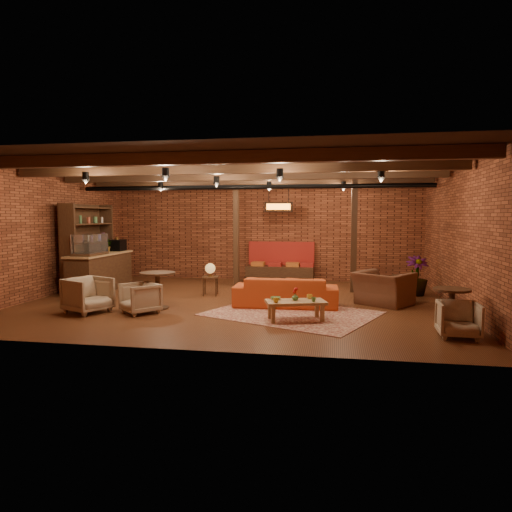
% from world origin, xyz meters
% --- Properties ---
extents(floor, '(10.00, 10.00, 0.00)m').
position_xyz_m(floor, '(0.00, 0.00, 0.00)').
color(floor, '#361B0D').
rests_on(floor, ground).
extents(ceiling, '(10.00, 8.00, 0.02)m').
position_xyz_m(ceiling, '(0.00, 0.00, 3.20)').
color(ceiling, black).
rests_on(ceiling, wall_back).
extents(wall_back, '(10.00, 0.02, 3.20)m').
position_xyz_m(wall_back, '(0.00, 4.00, 1.60)').
color(wall_back, brown).
rests_on(wall_back, ground).
extents(wall_front, '(10.00, 0.02, 3.20)m').
position_xyz_m(wall_front, '(0.00, -4.00, 1.60)').
color(wall_front, brown).
rests_on(wall_front, ground).
extents(wall_left, '(0.02, 8.00, 3.20)m').
position_xyz_m(wall_left, '(-5.00, 0.00, 1.60)').
color(wall_left, brown).
rests_on(wall_left, ground).
extents(wall_right, '(0.02, 8.00, 3.20)m').
position_xyz_m(wall_right, '(5.00, 0.00, 1.60)').
color(wall_right, brown).
rests_on(wall_right, ground).
extents(ceiling_beams, '(9.80, 6.40, 0.22)m').
position_xyz_m(ceiling_beams, '(0.00, 0.00, 3.08)').
color(ceiling_beams, black).
rests_on(ceiling_beams, ceiling).
extents(ceiling_pipe, '(9.60, 0.12, 0.12)m').
position_xyz_m(ceiling_pipe, '(0.00, 1.60, 2.85)').
color(ceiling_pipe, black).
rests_on(ceiling_pipe, ceiling).
extents(post_left, '(0.16, 0.16, 3.20)m').
position_xyz_m(post_left, '(-0.60, 2.60, 1.60)').
color(post_left, black).
rests_on(post_left, ground).
extents(post_right, '(0.16, 0.16, 3.20)m').
position_xyz_m(post_right, '(2.80, 2.00, 1.60)').
color(post_right, black).
rests_on(post_right, ground).
extents(service_counter, '(0.80, 2.50, 1.60)m').
position_xyz_m(service_counter, '(-4.10, 1.00, 0.80)').
color(service_counter, black).
rests_on(service_counter, ground).
extents(plant_counter, '(0.35, 0.39, 0.30)m').
position_xyz_m(plant_counter, '(-4.00, 1.20, 1.22)').
color(plant_counter, '#337F33').
rests_on(plant_counter, service_counter).
extents(shelving_hutch, '(0.52, 2.00, 2.40)m').
position_xyz_m(shelving_hutch, '(-4.50, 1.10, 1.20)').
color(shelving_hutch, black).
rests_on(shelving_hutch, ground).
extents(banquette, '(2.10, 0.70, 1.00)m').
position_xyz_m(banquette, '(0.60, 3.55, 0.50)').
color(banquette, '#A3221B').
rests_on(banquette, ground).
extents(service_sign, '(0.86, 0.06, 0.30)m').
position_xyz_m(service_sign, '(0.60, 3.10, 2.35)').
color(service_sign, orange).
rests_on(service_sign, ceiling).
extents(ceiling_spotlights, '(6.40, 4.40, 0.28)m').
position_xyz_m(ceiling_spotlights, '(0.00, 0.00, 2.86)').
color(ceiling_spotlights, black).
rests_on(ceiling_spotlights, ceiling).
extents(rug, '(4.02, 3.62, 0.01)m').
position_xyz_m(rug, '(1.42, -1.09, 0.01)').
color(rug, maroon).
rests_on(rug, floor).
extents(sofa, '(2.39, 1.02, 0.69)m').
position_xyz_m(sofa, '(1.20, -0.33, 0.34)').
color(sofa, '#B23F18').
rests_on(sofa, floor).
extents(coffee_table, '(1.28, 0.90, 0.65)m').
position_xyz_m(coffee_table, '(1.54, -1.72, 0.36)').
color(coffee_table, olive).
rests_on(coffee_table, floor).
extents(side_table_lamp, '(0.46, 0.46, 0.84)m').
position_xyz_m(side_table_lamp, '(-0.90, 0.81, 0.64)').
color(side_table_lamp, black).
rests_on(side_table_lamp, floor).
extents(round_table_left, '(0.79, 0.79, 0.82)m').
position_xyz_m(round_table_left, '(-1.58, -1.08, 0.56)').
color(round_table_left, black).
rests_on(round_table_left, floor).
extents(armchair_a, '(1.03, 1.06, 0.84)m').
position_xyz_m(armchair_a, '(-2.91, -1.71, 0.42)').
color(armchair_a, beige).
rests_on(armchair_a, floor).
extents(armchair_b, '(0.95, 0.95, 0.72)m').
position_xyz_m(armchair_b, '(-1.78, -1.59, 0.36)').
color(armchair_b, beige).
rests_on(armchair_b, floor).
extents(armchair_right, '(1.41, 1.32, 1.04)m').
position_xyz_m(armchair_right, '(3.43, 0.26, 0.52)').
color(armchair_right, brown).
rests_on(armchair_right, floor).
extents(side_table_book, '(0.61, 0.61, 0.57)m').
position_xyz_m(side_table_book, '(3.98, 1.43, 0.51)').
color(side_table_book, black).
rests_on(side_table_book, floor).
extents(round_table_right, '(0.65, 0.65, 0.77)m').
position_xyz_m(round_table_right, '(4.40, -1.99, 0.51)').
color(round_table_right, black).
rests_on(round_table_right, floor).
extents(armchair_far, '(0.69, 0.65, 0.68)m').
position_xyz_m(armchair_far, '(4.40, -2.49, 0.34)').
color(armchair_far, beige).
rests_on(armchair_far, floor).
extents(plant_tall, '(1.96, 1.96, 3.10)m').
position_xyz_m(plant_tall, '(4.40, 1.72, 1.55)').
color(plant_tall, '#4C7F4C').
rests_on(plant_tall, floor).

